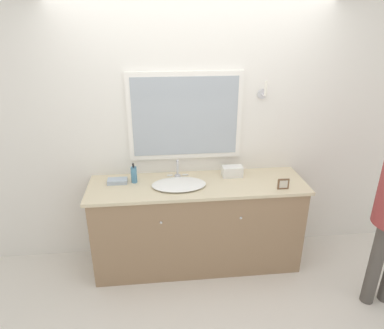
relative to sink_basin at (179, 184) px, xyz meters
name	(u,v)px	position (x,y,z in m)	size (l,w,h in m)	color
ground_plane	(201,282)	(0.18, -0.29, -0.92)	(14.00, 14.00, 0.00)	silver
wall_back	(194,135)	(0.18, 0.35, 0.36)	(8.00, 0.18, 2.55)	white
vanity_counter	(197,224)	(0.18, 0.02, -0.47)	(2.06, 0.60, 0.91)	#937556
sink_basin	(179,184)	(0.00, 0.00, 0.00)	(0.51, 0.37, 0.20)	white
soap_bottle	(134,174)	(-0.42, 0.12, 0.06)	(0.06, 0.06, 0.20)	teal
appliance_box	(232,171)	(0.54, 0.15, 0.03)	(0.20, 0.11, 0.10)	white
picture_frame	(283,184)	(0.94, -0.17, 0.03)	(0.11, 0.01, 0.10)	brown
hand_towel_near_sink	(117,181)	(-0.58, 0.12, 0.00)	(0.18, 0.11, 0.04)	#A8B7C6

